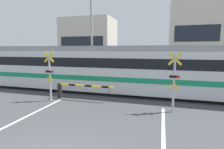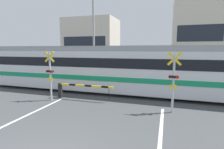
{
  "view_description": "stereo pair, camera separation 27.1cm",
  "coord_description": "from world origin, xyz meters",
  "px_view_note": "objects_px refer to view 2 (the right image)",
  "views": [
    {
      "loc": [
        2.96,
        -3.09,
        3.17
      ],
      "look_at": [
        0.0,
        7.19,
        1.6
      ],
      "focal_mm": 28.0,
      "sensor_mm": 36.0,
      "label": 1
    },
    {
      "loc": [
        3.22,
        -3.02,
        3.17
      ],
      "look_at": [
        0.0,
        7.19,
        1.6
      ],
      "focal_mm": 28.0,
      "sensor_mm": 36.0,
      "label": 2
    }
  ],
  "objects_px": {
    "commuter_train": "(109,68)",
    "crossing_signal_left": "(50,74)",
    "crossing_barrier_near": "(74,88)",
    "pedestrian": "(129,70)",
    "crossing_barrier_far": "(155,78)",
    "crossing_signal_right": "(173,80)"
  },
  "relations": [
    {
      "from": "commuter_train",
      "to": "crossing_barrier_far",
      "type": "height_order",
      "value": "commuter_train"
    },
    {
      "from": "crossing_signal_right",
      "to": "crossing_barrier_near",
      "type": "bearing_deg",
      "value": 173.47
    },
    {
      "from": "crossing_barrier_near",
      "to": "pedestrian",
      "type": "relative_size",
      "value": 2.43
    },
    {
      "from": "crossing_signal_left",
      "to": "crossing_signal_right",
      "type": "bearing_deg",
      "value": 0.0
    },
    {
      "from": "crossing_barrier_near",
      "to": "crossing_signal_right",
      "type": "distance_m",
      "value": 6.03
    },
    {
      "from": "crossing_signal_left",
      "to": "commuter_train",
      "type": "bearing_deg",
      "value": 50.27
    },
    {
      "from": "crossing_barrier_far",
      "to": "crossing_barrier_near",
      "type": "bearing_deg",
      "value": -131.47
    },
    {
      "from": "commuter_train",
      "to": "crossing_signal_left",
      "type": "distance_m",
      "value": 4.25
    },
    {
      "from": "crossing_signal_right",
      "to": "pedestrian",
      "type": "bearing_deg",
      "value": 113.34
    },
    {
      "from": "crossing_barrier_far",
      "to": "pedestrian",
      "type": "relative_size",
      "value": 2.43
    },
    {
      "from": "crossing_barrier_far",
      "to": "pedestrian",
      "type": "distance_m",
      "value": 4.9
    },
    {
      "from": "crossing_barrier_near",
      "to": "crossing_signal_right",
      "type": "bearing_deg",
      "value": -6.53
    },
    {
      "from": "commuter_train",
      "to": "crossing_barrier_near",
      "type": "relative_size",
      "value": 5.2
    },
    {
      "from": "crossing_barrier_near",
      "to": "pedestrian",
      "type": "xyz_separation_m",
      "value": [
        1.67,
        9.16,
        0.17
      ]
    },
    {
      "from": "commuter_train",
      "to": "crossing_barrier_far",
      "type": "xyz_separation_m",
      "value": [
        3.2,
        2.73,
        -1.09
      ]
    },
    {
      "from": "crossing_barrier_far",
      "to": "crossing_signal_left",
      "type": "height_order",
      "value": "crossing_signal_left"
    },
    {
      "from": "crossing_barrier_near",
      "to": "crossing_signal_left",
      "type": "height_order",
      "value": "crossing_signal_left"
    },
    {
      "from": "crossing_signal_right",
      "to": "commuter_train",
      "type": "bearing_deg",
      "value": 143.51
    },
    {
      "from": "crossing_signal_right",
      "to": "crossing_signal_left",
      "type": "bearing_deg",
      "value": 180.0
    },
    {
      "from": "crossing_barrier_near",
      "to": "crossing_signal_right",
      "type": "xyz_separation_m",
      "value": [
        5.91,
        -0.68,
        0.96
      ]
    },
    {
      "from": "commuter_train",
      "to": "crossing_signal_right",
      "type": "bearing_deg",
      "value": -36.49
    },
    {
      "from": "crossing_signal_right",
      "to": "pedestrian",
      "type": "height_order",
      "value": "crossing_signal_right"
    }
  ]
}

